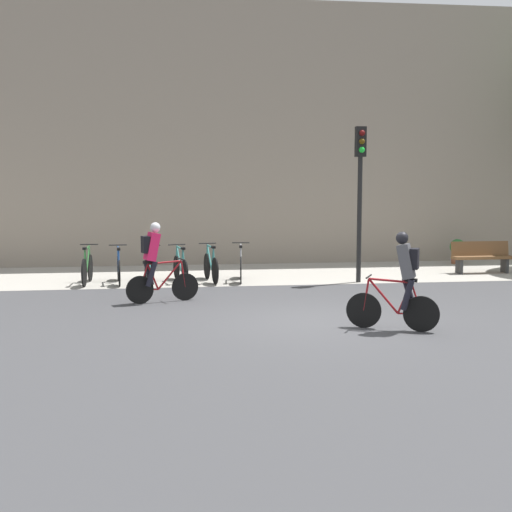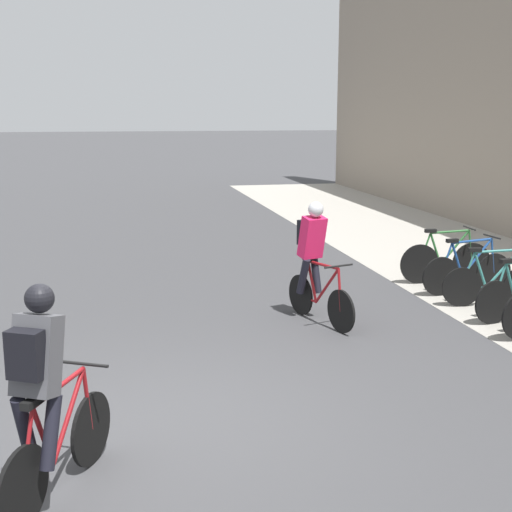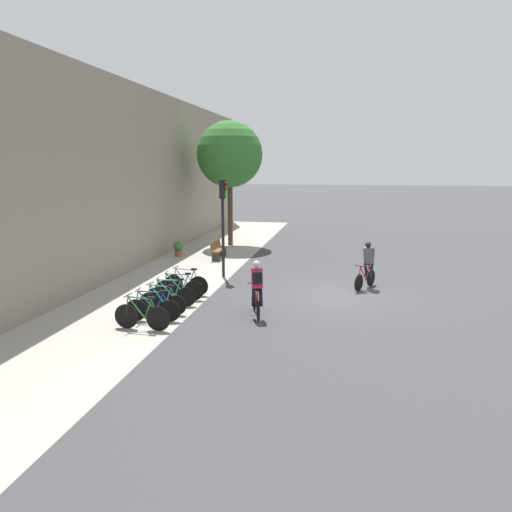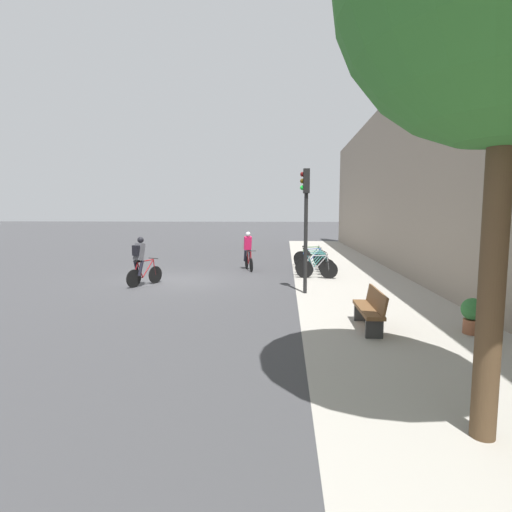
{
  "view_description": "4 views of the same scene",
  "coord_description": "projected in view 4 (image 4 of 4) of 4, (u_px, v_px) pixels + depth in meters",
  "views": [
    {
      "loc": [
        -2.98,
        -12.92,
        2.72
      ],
      "look_at": [
        -1.05,
        1.52,
        1.09
      ],
      "focal_mm": 50.0,
      "sensor_mm": 36.0,
      "label": 1
    },
    {
      "loc": [
        6.48,
        -0.44,
        3.0
      ],
      "look_at": [
        -2.82,
        1.53,
        1.06
      ],
      "focal_mm": 50.0,
      "sensor_mm": 36.0,
      "label": 2
    },
    {
      "loc": [
        -17.44,
        -0.16,
        4.55
      ],
      "look_at": [
        -1.97,
        2.68,
        1.67
      ],
      "focal_mm": 35.0,
      "sensor_mm": 36.0,
      "label": 3
    },
    {
      "loc": [
        14.88,
        4.13,
        2.6
      ],
      "look_at": [
        -2.45,
        2.86,
        0.71
      ],
      "focal_mm": 28.0,
      "sensor_mm": 36.0,
      "label": 4
    }
  ],
  "objects": [
    {
      "name": "cyclist_grey",
      "position": [
        141.0,
        260.0,
        14.09
      ],
      "size": [
        1.49,
        0.81,
        1.76
      ],
      "color": "black",
      "rests_on": "ground"
    },
    {
      "name": "cyclist_pink",
      "position": [
        248.0,
        249.0,
        18.17
      ],
      "size": [
        1.57,
        0.63,
        1.74
      ],
      "color": "black",
      "rests_on": "ground"
    },
    {
      "name": "parked_bike_4",
      "position": [
        315.0,
        266.0,
        16.6
      ],
      "size": [
        0.46,
        1.67,
        0.98
      ],
      "color": "black",
      "rests_on": "ground"
    },
    {
      "name": "kerb_strip",
      "position": [
        355.0,
        283.0,
        14.85
      ],
      "size": [
        44.0,
        4.5,
        0.01
      ],
      "primitive_type": "cube",
      "color": "#A39E93",
      "rests_on": "ground"
    },
    {
      "name": "parked_bike_5",
      "position": [
        317.0,
        268.0,
        15.83
      ],
      "size": [
        0.46,
        1.65,
        0.98
      ],
      "color": "black",
      "rests_on": "ground"
    },
    {
      "name": "parked_bike_2",
      "position": [
        313.0,
        262.0,
        18.16
      ],
      "size": [
        0.46,
        1.59,
        0.95
      ],
      "color": "black",
      "rests_on": "ground"
    },
    {
      "name": "bench",
      "position": [
        370.0,
        309.0,
        8.91
      ],
      "size": [
        1.69,
        0.44,
        0.89
      ],
      "color": "brown",
      "rests_on": "ground"
    },
    {
      "name": "parked_bike_1",
      "position": [
        311.0,
        259.0,
        18.94
      ],
      "size": [
        0.46,
        1.66,
        0.96
      ],
      "color": "black",
      "rests_on": "ground"
    },
    {
      "name": "traffic_light_pole",
      "position": [
        306.0,
        208.0,
        12.66
      ],
      "size": [
        0.26,
        0.3,
        3.98
      ],
      "color": "black",
      "rests_on": "ground"
    },
    {
      "name": "parked_bike_3",
      "position": [
        314.0,
        264.0,
        17.38
      ],
      "size": [
        0.48,
        1.61,
        0.95
      ],
      "color": "black",
      "rests_on": "ground"
    },
    {
      "name": "ground",
      "position": [
        177.0,
        281.0,
        15.34
      ],
      "size": [
        200.0,
        200.0,
        0.0
      ],
      "primitive_type": "plane",
      "color": "#3D3D3F"
    },
    {
      "name": "potted_plant",
      "position": [
        473.0,
        314.0,
        8.56
      ],
      "size": [
        0.48,
        0.48,
        0.78
      ],
      "color": "brown",
      "rests_on": "ground"
    },
    {
      "name": "parked_bike_0",
      "position": [
        310.0,
        257.0,
        19.72
      ],
      "size": [
        0.46,
        1.67,
        0.99
      ],
      "color": "black",
      "rests_on": "ground"
    },
    {
      "name": "building_facade",
      "position": [
        431.0,
        173.0,
        14.23
      ],
      "size": [
        44.0,
        0.6,
        8.05
      ],
      "primitive_type": "cube",
      "color": "gray",
      "rests_on": "ground"
    }
  ]
}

